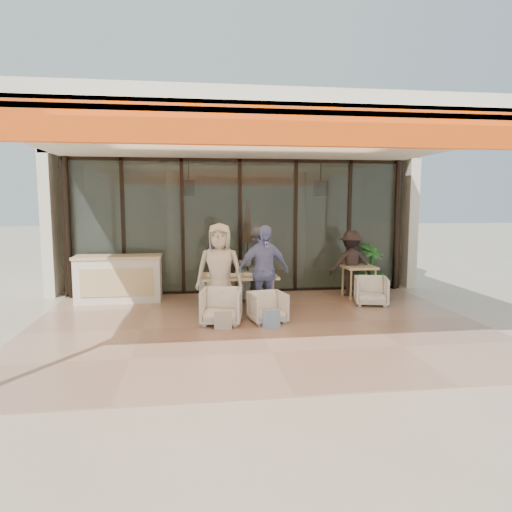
{
  "coord_description": "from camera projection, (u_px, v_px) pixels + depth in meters",
  "views": [
    {
      "loc": [
        -1.1,
        -7.81,
        2.21
      ],
      "look_at": [
        0.1,
        0.9,
        1.15
      ],
      "focal_mm": 32.0,
      "sensor_mm": 36.0,
      "label": 1
    }
  ],
  "objects": [
    {
      "name": "tote_bag_cream",
      "position": [
        223.0,
        321.0,
        7.81
      ],
      "size": [
        0.3,
        0.1,
        0.34
      ],
      "primitive_type": "cube",
      "color": "silver",
      "rests_on": "ground"
    },
    {
      "name": "ground",
      "position": [
        257.0,
        326.0,
        8.1
      ],
      "size": [
        70.0,
        70.0,
        0.0
      ],
      "primitive_type": "plane",
      "color": "#C6B293",
      "rests_on": "ground"
    },
    {
      "name": "chair_near_left",
      "position": [
        221.0,
        305.0,
        8.18
      ],
      "size": [
        0.81,
        0.77,
        0.72
      ],
      "primitive_type": "imported",
      "rotation": [
        0.0,
        0.0,
        -0.18
      ],
      "color": "white",
      "rests_on": "ground"
    },
    {
      "name": "tote_bag_blue",
      "position": [
        271.0,
        319.0,
        7.92
      ],
      "size": [
        0.3,
        0.1,
        0.34
      ],
      "primitive_type": "cube",
      "color": "#99BFD8",
      "rests_on": "ground"
    },
    {
      "name": "standing_woman",
      "position": [
        351.0,
        264.0,
        10.55
      ],
      "size": [
        1.01,
        0.6,
        1.54
      ],
      "primitive_type": "imported",
      "rotation": [
        0.0,
        0.0,
        3.12
      ],
      "color": "black",
      "rests_on": "ground"
    },
    {
      "name": "chair_far_right",
      "position": [
        254.0,
        287.0,
        10.17
      ],
      "size": [
        0.7,
        0.67,
        0.61
      ],
      "primitive_type": "imported",
      "rotation": [
        0.0,
        0.0,
        3.35
      ],
      "color": "white",
      "rests_on": "ground"
    },
    {
      "name": "diner_grey",
      "position": [
        257.0,
        266.0,
        9.61
      ],
      "size": [
        0.92,
        0.78,
        1.68
      ],
      "primitive_type": "imported",
      "rotation": [
        0.0,
        0.0,
        2.95
      ],
      "color": "slate",
      "rests_on": "ground"
    },
    {
      "name": "chair_far_left",
      "position": [
        216.0,
        286.0,
        10.05
      ],
      "size": [
        0.74,
        0.71,
        0.69
      ],
      "primitive_type": "imported",
      "rotation": [
        0.0,
        0.0,
        3.27
      ],
      "color": "white",
      "rests_on": "ground"
    },
    {
      "name": "dining_table",
      "position": [
        239.0,
        278.0,
        9.14
      ],
      "size": [
        1.5,
        0.9,
        0.93
      ],
      "color": "#DAC385",
      "rests_on": "ground"
    },
    {
      "name": "diner_navy",
      "position": [
        217.0,
        268.0,
        9.5
      ],
      "size": [
        0.61,
        0.4,
        1.65
      ],
      "primitive_type": "imported",
      "rotation": [
        0.0,
        0.0,
        3.15
      ],
      "color": "#171933",
      "rests_on": "ground"
    },
    {
      "name": "chair_near_right",
      "position": [
        268.0,
        306.0,
        8.3
      ],
      "size": [
        0.71,
        0.68,
        0.63
      ],
      "primitive_type": "imported",
      "rotation": [
        0.0,
        0.0,
        0.19
      ],
      "color": "white",
      "rests_on": "ground"
    },
    {
      "name": "terrace_floor",
      "position": [
        257.0,
        326.0,
        8.1
      ],
      "size": [
        8.0,
        6.0,
        0.01
      ],
      "primitive_type": "cube",
      "color": "tan",
      "rests_on": "ground"
    },
    {
      "name": "diner_periwinkle",
      "position": [
        263.0,
        271.0,
        8.72
      ],
      "size": [
        1.1,
        0.64,
        1.76
      ],
      "primitive_type": "imported",
      "rotation": [
        0.0,
        0.0,
        0.22
      ],
      "color": "#727CBE",
      "rests_on": "ground"
    },
    {
      "name": "side_chair",
      "position": [
        371.0,
        290.0,
        9.69
      ],
      "size": [
        0.8,
        0.77,
        0.68
      ],
      "primitive_type": "imported",
      "rotation": [
        0.0,
        0.0,
        -0.26
      ],
      "color": "white",
      "rests_on": "ground"
    },
    {
      "name": "host_counter",
      "position": [
        119.0,
        279.0,
        9.93
      ],
      "size": [
        1.85,
        0.65,
        1.04
      ],
      "color": "silver",
      "rests_on": "ground"
    },
    {
      "name": "glass_storefront",
      "position": [
        240.0,
        227.0,
        10.86
      ],
      "size": [
        8.08,
        0.1,
        3.2
      ],
      "color": "#9EADA3",
      "rests_on": "ground"
    },
    {
      "name": "terrace_structure",
      "position": [
        260.0,
        137.0,
        7.45
      ],
      "size": [
        8.0,
        6.0,
        3.4
      ],
      "color": "silver",
      "rests_on": "ground"
    },
    {
      "name": "interior_block",
      "position": [
        232.0,
        200.0,
        13.06
      ],
      "size": [
        9.05,
        3.62,
        3.52
      ],
      "color": "silver",
      "rests_on": "ground"
    },
    {
      "name": "potted_palm",
      "position": [
        370.0,
        268.0,
        10.97
      ],
      "size": [
        0.92,
        0.92,
        1.2
      ],
      "primitive_type": "imported",
      "rotation": [
        0.0,
        0.0,
        0.55
      ],
      "color": "#1E5919",
      "rests_on": "ground"
    },
    {
      "name": "diner_cream",
      "position": [
        220.0,
        271.0,
        8.61
      ],
      "size": [
        0.97,
        0.72,
        1.8
      ],
      "primitive_type": "imported",
      "rotation": [
        0.0,
        0.0,
        -0.17
      ],
      "color": "beige",
      "rests_on": "ground"
    },
    {
      "name": "side_table",
      "position": [
        359.0,
        271.0,
        10.39
      ],
      "size": [
        0.7,
        0.7,
        0.74
      ],
      "color": "#DAC385",
      "rests_on": "ground"
    }
  ]
}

